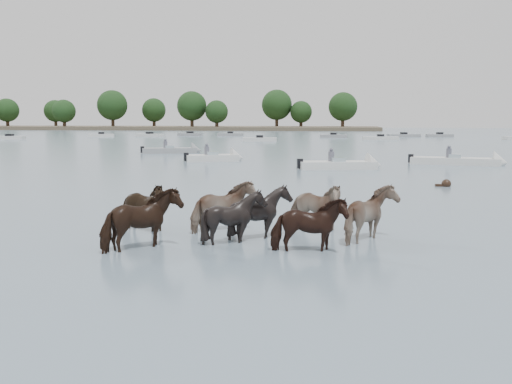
# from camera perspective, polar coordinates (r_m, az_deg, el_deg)

# --- Properties ---
(ground) EXTENTS (400.00, 400.00, 0.00)m
(ground) POSITION_cam_1_polar(r_m,az_deg,el_deg) (11.55, 5.82, -7.86)
(ground) COLOR slate
(ground) RESTS_ON ground
(shoreline) EXTENTS (160.00, 30.00, 1.00)m
(shoreline) POSITION_cam_1_polar(r_m,az_deg,el_deg) (175.95, -14.26, 6.60)
(shoreline) COLOR #4C4233
(shoreline) RESTS_ON ground
(pony_herd) EXTENTS (8.06, 4.81, 1.63)m
(pony_herd) POSITION_cam_1_polar(r_m,az_deg,el_deg) (13.93, -0.90, -2.58)
(pony_herd) COLOR black
(pony_herd) RESTS_ON ground
(swimming_pony) EXTENTS (0.72, 0.44, 0.44)m
(swimming_pony) POSITION_cam_1_polar(r_m,az_deg,el_deg) (26.52, 19.39, 0.78)
(swimming_pony) COLOR black
(swimming_pony) RESTS_ON ground
(motorboat_a) EXTENTS (4.61, 3.12, 1.92)m
(motorboat_a) POSITION_cam_1_polar(r_m,az_deg,el_deg) (40.65, -3.70, 3.63)
(motorboat_a) COLOR silver
(motorboat_a) RESTS_ON ground
(motorboat_b) EXTENTS (5.48, 2.81, 1.92)m
(motorboat_b) POSITION_cam_1_polar(r_m,az_deg,el_deg) (34.56, 9.83, 2.82)
(motorboat_b) COLOR silver
(motorboat_b) RESTS_ON ground
(motorboat_c) EXTENTS (6.53, 2.74, 1.92)m
(motorboat_c) POSITION_cam_1_polar(r_m,az_deg,el_deg) (39.78, 21.44, 3.02)
(motorboat_c) COLOR silver
(motorboat_c) RESTS_ON ground
(motorboat_f) EXTENTS (5.63, 3.39, 1.92)m
(motorboat_f) POSITION_cam_1_polar(r_m,az_deg,el_deg) (50.81, -8.26, 4.37)
(motorboat_f) COLOR gray
(motorboat_f) RESTS_ON ground
(distant_flotilla) EXTENTS (105.99, 25.82, 0.93)m
(distant_flotilla) POSITION_cam_1_polar(r_m,az_deg,el_deg) (91.25, 9.03, 5.81)
(distant_flotilla) COLOR silver
(distant_flotilla) RESTS_ON ground
(treeline) EXTENTS (150.17, 23.01, 12.56)m
(treeline) POSITION_cam_1_polar(r_m,az_deg,el_deg) (177.70, -15.13, 8.61)
(treeline) COLOR #382619
(treeline) RESTS_ON ground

